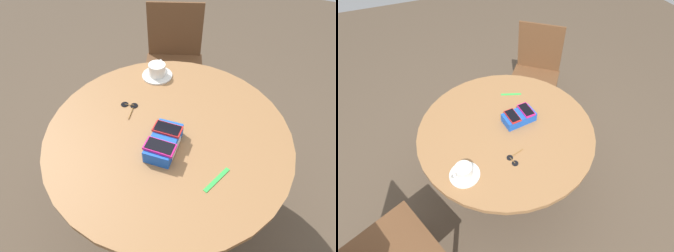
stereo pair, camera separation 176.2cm
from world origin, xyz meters
TOP-DOWN VIEW (x-y plane):
  - ground_plane at (0.00, 0.00)m, footprint 8.00×8.00m
  - round_table at (0.00, 0.00)m, footprint 1.08×1.08m
  - phone_box at (-0.10, -0.03)m, footprint 0.21×0.13m
  - phone_magenta at (-0.15, -0.04)m, footprint 0.07×0.13m
  - phone_red at (-0.05, -0.02)m, footprint 0.07×0.12m
  - saucer at (0.33, 0.22)m, footprint 0.16×0.16m
  - coffee_cup at (0.33, 0.22)m, footprint 0.12×0.09m
  - lanyard_strap at (-0.15, -0.28)m, footprint 0.14×0.06m
  - sunglasses at (0.05, 0.23)m, footprint 0.11×0.09m
  - chair_far_side at (0.89, 0.38)m, footprint 0.58×0.58m

SIDE VIEW (x-z plane):
  - ground_plane at x=0.00m, z-range 0.00..0.00m
  - chair_far_side at x=0.89m, z-range 0.02..0.87m
  - round_table at x=0.00m, z-range 0.27..1.01m
  - lanyard_strap at x=-0.15m, z-range 0.73..0.74m
  - sunglasses at x=0.05m, z-range 0.73..0.74m
  - saucer at x=0.33m, z-range 0.73..0.74m
  - phone_box at x=-0.10m, z-range 0.73..0.79m
  - coffee_cup at x=0.33m, z-range 0.74..0.81m
  - phone_red at x=-0.05m, z-range 0.79..0.80m
  - phone_magenta at x=-0.15m, z-range 0.79..0.81m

